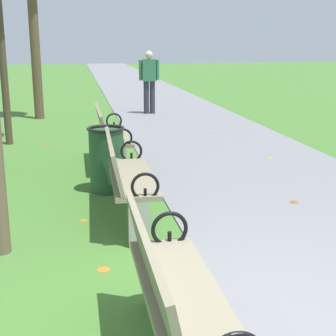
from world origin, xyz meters
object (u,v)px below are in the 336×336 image
park_bench_3 (111,136)px  pedestrian_walking (149,79)px  park_bench_1 (175,296)px  park_bench_2 (127,176)px  trash_bin (107,159)px

park_bench_3 → pedestrian_walking: size_ratio=0.99×
park_bench_1 → pedestrian_walking: bearing=82.3°
park_bench_1 → park_bench_2: 2.61m
park_bench_1 → pedestrian_walking: pedestrian_walking is taller
park_bench_2 → pedestrian_walking: (1.41, 7.84, 0.44)m
park_bench_3 → trash_bin: bearing=-96.5°
park_bench_2 → pedestrian_walking: 7.98m
park_bench_1 → park_bench_2: size_ratio=0.99×
park_bench_3 → pedestrian_walking: pedestrian_walking is taller
pedestrian_walking → trash_bin: size_ratio=1.93×
park_bench_2 → trash_bin: 1.11m
park_bench_2 → trash_bin: bearing=97.6°
park_bench_3 → trash_bin: size_ratio=1.91×
park_bench_1 → park_bench_3: size_ratio=1.00×
park_bench_3 → trash_bin: park_bench_3 is taller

